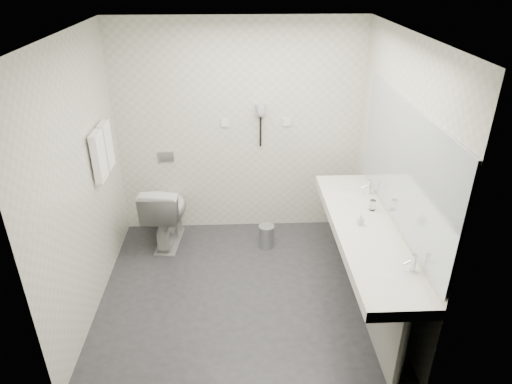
{
  "coord_description": "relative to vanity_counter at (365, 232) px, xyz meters",
  "views": [
    {
      "loc": [
        -0.02,
        -3.67,
        3.02
      ],
      "look_at": [
        0.15,
        0.15,
        1.05
      ],
      "focal_mm": 32.02,
      "sensor_mm": 36.0,
      "label": 1
    }
  ],
  "objects": [
    {
      "name": "wall_back",
      "position": [
        -1.12,
        1.5,
        0.45
      ],
      "size": [
        2.8,
        0.0,
        2.8
      ],
      "primitive_type": "plane",
      "rotation": [
        1.57,
        0.0,
        0.0
      ],
      "color": "beige",
      "rests_on": "floor"
    },
    {
      "name": "towel_rail",
      "position": [
        -2.47,
        0.75,
        0.75
      ],
      "size": [
        0.02,
        0.62,
        0.02
      ],
      "primitive_type": "cylinder",
      "rotation": [
        1.57,
        0.0,
        0.0
      ],
      "color": "silver",
      "rests_on": "wall_left"
    },
    {
      "name": "pedal_bin",
      "position": [
        -0.83,
        1.0,
        -0.67
      ],
      "size": [
        0.23,
        0.23,
        0.25
      ],
      "primitive_type": "cylinder",
      "rotation": [
        0.0,
        0.0,
        -0.36
      ],
      "color": "#B2B5BA",
      "rests_on": "floor"
    },
    {
      "name": "faucet_near",
      "position": [
        0.19,
        -0.65,
        0.12
      ],
      "size": [
        0.04,
        0.04,
        0.15
      ],
      "primitive_type": "cylinder",
      "color": "silver",
      "rests_on": "vanity_counter"
    },
    {
      "name": "wall_left",
      "position": [
        -2.52,
        0.2,
        0.45
      ],
      "size": [
        0.0,
        2.6,
        2.6
      ],
      "primitive_type": "plane",
      "rotation": [
        1.57,
        0.0,
        1.57
      ],
      "color": "beige",
      "rests_on": "floor"
    },
    {
      "name": "vanity_counter",
      "position": [
        0.0,
        0.0,
        0.0
      ],
      "size": [
        0.55,
        2.2,
        0.1
      ],
      "primitive_type": "cube",
      "color": "silver",
      "rests_on": "floor"
    },
    {
      "name": "toilet",
      "position": [
        -1.98,
        1.15,
        -0.41
      ],
      "size": [
        0.51,
        0.81,
        0.79
      ],
      "primitive_type": "imported",
      "rotation": [
        0.0,
        0.0,
        3.05
      ],
      "color": "silver",
      "rests_on": "floor"
    },
    {
      "name": "switch_plate_b",
      "position": [
        -0.57,
        1.49,
        0.55
      ],
      "size": [
        0.09,
        0.02,
        0.09
      ],
      "primitive_type": "cube",
      "color": "silver",
      "rests_on": "wall_back"
    },
    {
      "name": "dryer_cradle",
      "position": [
        -0.88,
        1.47,
        0.7
      ],
      "size": [
        0.1,
        0.04,
        0.14
      ],
      "primitive_type": "cube",
      "color": "#9D9DA2",
      "rests_on": "wall_back"
    },
    {
      "name": "vanity_panel",
      "position": [
        0.02,
        0.0,
        -0.42
      ],
      "size": [
        0.03,
        2.15,
        0.75
      ],
      "primitive_type": "cube",
      "color": "gray",
      "rests_on": "floor"
    },
    {
      "name": "ceiling",
      "position": [
        -1.12,
        0.2,
        1.7
      ],
      "size": [
        2.8,
        2.8,
        0.0
      ],
      "primitive_type": "plane",
      "rotation": [
        3.14,
        0.0,
        0.0
      ],
      "color": "silver",
      "rests_on": "wall_back"
    },
    {
      "name": "vanity_post_near",
      "position": [
        0.05,
        -1.04,
        -0.42
      ],
      "size": [
        0.06,
        0.06,
        0.75
      ],
      "primitive_type": "cylinder",
      "color": "silver",
      "rests_on": "floor"
    },
    {
      "name": "wall_right",
      "position": [
        0.27,
        0.2,
        0.45
      ],
      "size": [
        0.0,
        2.6,
        2.6
      ],
      "primitive_type": "plane",
      "rotation": [
        1.57,
        0.0,
        -1.57
      ],
      "color": "beige",
      "rests_on": "floor"
    },
    {
      "name": "faucet_far",
      "position": [
        0.19,
        0.65,
        0.12
      ],
      "size": [
        0.04,
        0.04,
        0.15
      ],
      "primitive_type": "cylinder",
      "color": "silver",
      "rests_on": "vanity_counter"
    },
    {
      "name": "bin_lid",
      "position": [
        -0.83,
        1.0,
        -0.54
      ],
      "size": [
        0.18,
        0.18,
        0.02
      ],
      "primitive_type": "cylinder",
      "color": "#B2B5BA",
      "rests_on": "pedal_bin"
    },
    {
      "name": "floor",
      "position": [
        -1.12,
        0.2,
        -0.8
      ],
      "size": [
        2.8,
        2.8,
        0.0
      ],
      "primitive_type": "plane",
      "color": "#27272C",
      "rests_on": "ground"
    },
    {
      "name": "glass_left",
      "position": [
        0.14,
        0.31,
        0.1
      ],
      "size": [
        0.07,
        0.07,
        0.11
      ],
      "primitive_type": "cylinder",
      "rotation": [
        0.0,
        0.0,
        -0.24
      ],
      "color": "silver",
      "rests_on": "vanity_counter"
    },
    {
      "name": "mirror",
      "position": [
        0.26,
        0.0,
        0.65
      ],
      "size": [
        0.02,
        2.2,
        1.05
      ],
      "primitive_type": "cube",
      "color": "#B2BCC6",
      "rests_on": "wall_right"
    },
    {
      "name": "towel_far",
      "position": [
        -2.46,
        0.89,
        0.53
      ],
      "size": [
        0.07,
        0.24,
        0.48
      ],
      "primitive_type": "cube",
      "color": "white",
      "rests_on": "towel_rail"
    },
    {
      "name": "towel_near",
      "position": [
        -2.46,
        0.61,
        0.53
      ],
      "size": [
        0.07,
        0.24,
        0.48
      ],
      "primitive_type": "cube",
      "color": "white",
      "rests_on": "towel_rail"
    },
    {
      "name": "basin_far",
      "position": [
        0.0,
        0.65,
        0.04
      ],
      "size": [
        0.4,
        0.31,
        0.05
      ],
      "primitive_type": "ellipsoid",
      "color": "silver",
      "rests_on": "vanity_counter"
    },
    {
      "name": "basin_near",
      "position": [
        0.0,
        -0.65,
        0.04
      ],
      "size": [
        0.4,
        0.31,
        0.05
      ],
      "primitive_type": "ellipsoid",
      "color": "silver",
      "rests_on": "vanity_counter"
    },
    {
      "name": "dryer_barrel",
      "position": [
        -0.88,
        1.4,
        0.73
      ],
      "size": [
        0.08,
        0.14,
        0.08
      ],
      "primitive_type": "cylinder",
      "rotation": [
        1.57,
        0.0,
        0.0
      ],
      "color": "#9D9DA2",
      "rests_on": "dryer_cradle"
    },
    {
      "name": "soap_bottle_a",
      "position": [
        -0.04,
        0.05,
        0.1
      ],
      "size": [
        0.06,
        0.06,
        0.11
      ],
      "primitive_type": "imported",
      "rotation": [
        0.0,
        0.0,
        0.14
      ],
      "color": "beige",
      "rests_on": "vanity_counter"
    },
    {
      "name": "dryer_cord",
      "position": [
        -0.88,
        1.46,
        0.45
      ],
      "size": [
        0.02,
        0.02,
        0.35
      ],
      "primitive_type": "cylinder",
      "color": "black",
      "rests_on": "dryer_cradle"
    },
    {
      "name": "switch_plate_a",
      "position": [
        -1.27,
        1.49,
        0.55
      ],
      "size": [
        0.09,
        0.02,
        0.09
      ],
      "primitive_type": "cube",
      "color": "silver",
      "rests_on": "wall_back"
    },
    {
      "name": "vanity_post_far",
      "position": [
        0.05,
        1.04,
        -0.42
      ],
      "size": [
        0.06,
        0.06,
        0.75
      ],
      "primitive_type": "cylinder",
      "color": "silver",
      "rests_on": "floor"
    },
    {
      "name": "wall_front",
      "position": [
        -1.12,
        -1.1,
        0.45
      ],
      "size": [
        2.8,
        0.0,
        2.8
      ],
      "primitive_type": "plane",
      "rotation": [
        -1.57,
        0.0,
        0.0
      ],
      "color": "beige",
      "rests_on": "floor"
    },
    {
      "name": "flush_plate",
      "position": [
        -1.98,
        1.49,
        0.15
      ],
      "size": [
        0.18,
        0.02,
        0.12
      ],
      "primitive_type": "cube",
      "color": "#B2B5BA",
      "rests_on": "wall_back"
    }
  ]
}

